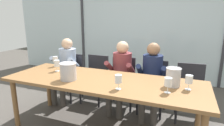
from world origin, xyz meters
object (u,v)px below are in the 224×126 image
Objects in this scene: chair_center at (123,78)px; chair_near_window_right at (190,87)px; chair_near_curtain at (71,73)px; wine_glass_center_pour at (168,83)px; person_pale_blue_shirt at (66,66)px; wine_glass_spare_empty at (57,64)px; dining_table at (102,84)px; ice_bucket_secondary at (68,71)px; wine_glass_by_right_taster at (55,60)px; chair_left_of_center at (96,75)px; wine_glass_near_bucket at (189,80)px; wine_glass_by_left_taster at (118,80)px; person_navy_polo at (152,75)px; chair_right_of_center at (153,82)px; ice_bucket_primary at (173,77)px; person_maroon_top at (121,72)px.

chair_center and chair_near_window_right have the same top height.
wine_glass_center_pour reaches higher than chair_near_curtain.
chair_center is at bearing 4.21° from person_pale_blue_shirt.
chair_center is at bearing 130.02° from wine_glass_center_pour.
person_pale_blue_shirt is at bearing 178.80° from chair_near_window_right.
person_pale_blue_shirt is at bearing 114.45° from wine_glass_spare_empty.
dining_table is 0.85m from wine_glass_spare_empty.
ice_bucket_secondary is at bearing -57.33° from person_pale_blue_shirt.
chair_near_window_right is 2.24m from wine_glass_by_right_taster.
wine_glass_center_pour is 1.70m from wine_glass_spare_empty.
wine_glass_spare_empty is (-0.27, -0.79, 0.38)m from chair_left_of_center.
wine_glass_near_bucket is 1.90m from wine_glass_spare_empty.
wine_glass_by_left_taster is (0.33, -1.15, 0.38)m from chair_center.
ice_bucket_secondary is (-0.95, -0.91, 0.21)m from person_navy_polo.
chair_left_of_center is 5.01× the size of wine_glass_by_left_taster.
chair_near_window_right is at bearing 33.84° from ice_bucket_secondary.
ice_bucket_primary is at bearing -63.41° from chair_right_of_center.
dining_table is at bearing -118.83° from chair_right_of_center.
chair_right_of_center is at bearing 1.14° from person_pale_blue_shirt.
ice_bucket_secondary reaches higher than wine_glass_near_bucket.
ice_bucket_secondary is (-0.42, -0.17, 0.19)m from dining_table.
chair_near_curtain is 0.73× the size of person_pale_blue_shirt.
person_maroon_top is 6.85× the size of wine_glass_near_bucket.
chair_near_window_right is (2.20, 0.01, 0.00)m from chair_near_curtain.
wine_glass_spare_empty reaches higher than chair_right_of_center.
chair_right_of_center is 0.95m from ice_bucket_primary.
chair_right_of_center is 5.01× the size of wine_glass_center_pour.
wine_glass_by_left_taster reaches higher than chair_left_of_center.
wine_glass_near_bucket is at bearing -55.62° from person_navy_polo.
person_pale_blue_shirt is (-1.09, -0.17, 0.17)m from chair_center.
person_navy_polo is at bearing -0.23° from person_maroon_top.
ice_bucket_primary is at bearing -16.93° from chair_near_curtain.
chair_near_window_right is at bearing 21.22° from wine_glass_spare_empty.
chair_center is 5.01× the size of wine_glass_center_pour.
person_pale_blue_shirt is 6.85× the size of wine_glass_near_bucket.
person_navy_polo is 5.20× the size of ice_bucket_primary.
dining_table is 11.74× the size of ice_bucket_primary.
wine_glass_near_bucket is 0.28m from wine_glass_center_pour.
person_maroon_top is at bearing -16.19° from chair_left_of_center.
dining_table is 1.09m from wine_glass_near_bucket.
chair_left_of_center is (-0.55, 0.90, -0.19)m from dining_table.
wine_glass_near_bucket reaches higher than dining_table.
ice_bucket_secondary is 1.33× the size of wine_glass_by_right_taster.
dining_table is 1.33m from person_pale_blue_shirt.
person_navy_polo is 0.76m from ice_bucket_primary.
chair_right_of_center is 5.01× the size of wine_glass_by_left_taster.
ice_bucket_primary is 0.24m from wine_glass_center_pour.
person_maroon_top is 1.02m from ice_bucket_secondary.
wine_glass_near_bucket is at bearing 2.27° from dining_table.
person_maroon_top is 1.24m from wine_glass_center_pour.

